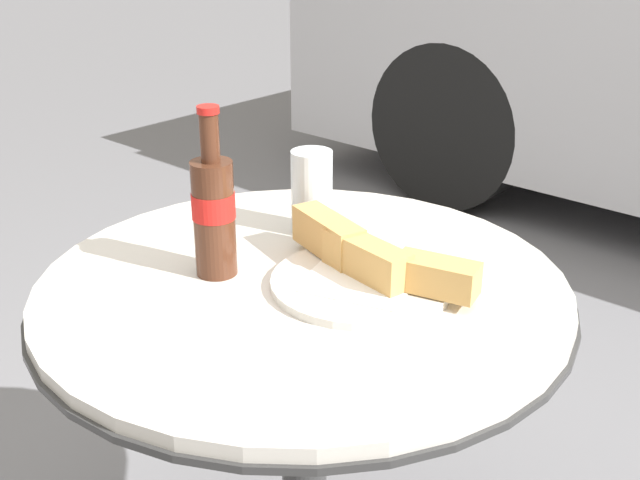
% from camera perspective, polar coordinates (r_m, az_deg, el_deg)
% --- Properties ---
extents(bistro_table, '(0.78, 0.78, 0.72)m').
position_cam_1_polar(bistro_table, '(1.22, -1.21, -8.37)').
color(bistro_table, '#333333').
rests_on(bistro_table, ground_plane).
extents(cola_bottle_left, '(0.06, 0.06, 0.25)m').
position_cam_1_polar(cola_bottle_left, '(1.15, -7.57, 2.09)').
color(cola_bottle_left, '#4C2819').
rests_on(cola_bottle_left, bistro_table).
extents(drinking_glass, '(0.07, 0.07, 0.14)m').
position_cam_1_polar(drinking_glass, '(1.30, -0.59, 3.21)').
color(drinking_glass, black).
rests_on(drinking_glass, bistro_table).
extents(lunch_plate_near, '(0.33, 0.26, 0.07)m').
position_cam_1_polar(lunch_plate_near, '(1.14, 3.25, -1.94)').
color(lunch_plate_near, silver).
rests_on(lunch_plate_near, bistro_table).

